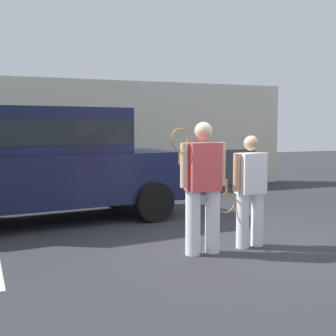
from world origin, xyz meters
The scene contains 6 objects.
ground_plane centered at (0.00, 0.00, 0.00)m, with size 40.00×40.00×0.00m, color #2D2D33.
house_frontage centered at (0.00, 6.44, 1.38)m, with size 10.63×0.40×2.94m.
parked_suv centered at (-2.14, 2.81, 1.15)m, with size 4.78×2.58×2.05m.
tennis_player_man centered at (-0.53, -0.20, 0.93)m, with size 0.80×0.28×1.78m.
tennis_player_woman centered at (0.25, -0.13, 0.82)m, with size 0.86×0.29×1.59m.
potted_plant_by_porch centered at (2.19, 5.54, 0.48)m, with size 0.65×0.65×0.86m.
Camera 1 is at (-3.33, -5.74, 1.73)m, focal length 49.75 mm.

